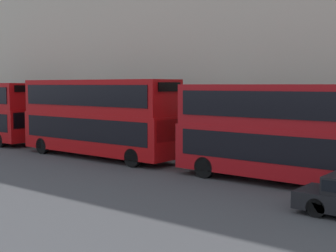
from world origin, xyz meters
TOP-DOWN VIEW (x-y plane):
  - bus_leading at (1.60, 4.96)m, footprint 2.59×11.25m
  - bus_second_in_queue at (1.60, 17.39)m, footprint 2.59×10.91m
  - pedestrian at (4.23, 26.22)m, footprint 0.36×0.36m

SIDE VIEW (x-z plane):
  - pedestrian at x=4.23m, z-range -0.06..1.51m
  - bus_leading at x=1.60m, z-range 0.22..4.56m
  - bus_second_in_queue at x=1.60m, z-range 0.23..4.83m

